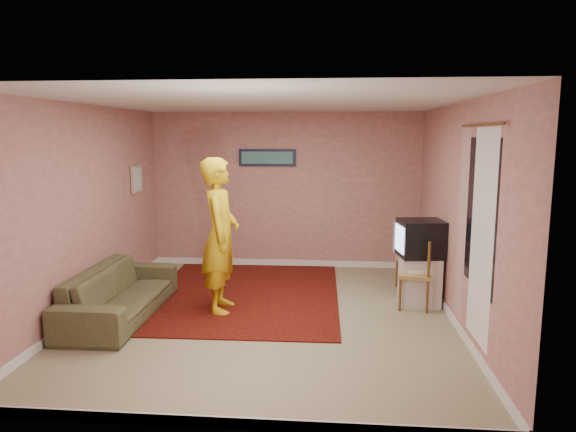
# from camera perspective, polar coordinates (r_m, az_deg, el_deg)

# --- Properties ---
(ground) EXTENTS (5.00, 5.00, 0.00)m
(ground) POSITION_cam_1_polar(r_m,az_deg,el_deg) (6.50, -2.32, -11.02)
(ground) COLOR tan
(ground) RESTS_ON ground
(wall_back) EXTENTS (4.50, 0.02, 2.60)m
(wall_back) POSITION_cam_1_polar(r_m,az_deg,el_deg) (8.64, -0.30, 2.86)
(wall_back) COLOR tan
(wall_back) RESTS_ON ground
(wall_front) EXTENTS (4.50, 0.02, 2.60)m
(wall_front) POSITION_cam_1_polar(r_m,az_deg,el_deg) (3.75, -7.23, -5.31)
(wall_front) COLOR tan
(wall_front) RESTS_ON ground
(wall_left) EXTENTS (0.02, 5.00, 2.60)m
(wall_left) POSITION_cam_1_polar(r_m,az_deg,el_deg) (6.83, -21.46, 0.60)
(wall_left) COLOR tan
(wall_left) RESTS_ON ground
(wall_right) EXTENTS (0.02, 5.00, 2.60)m
(wall_right) POSITION_cam_1_polar(r_m,az_deg,el_deg) (6.30, 18.36, 0.11)
(wall_right) COLOR tan
(wall_right) RESTS_ON ground
(ceiling) EXTENTS (4.50, 5.00, 0.02)m
(ceiling) POSITION_cam_1_polar(r_m,az_deg,el_deg) (6.12, -2.47, 12.52)
(ceiling) COLOR silver
(ceiling) RESTS_ON wall_back
(baseboard_back) EXTENTS (4.50, 0.02, 0.10)m
(baseboard_back) POSITION_cam_1_polar(r_m,az_deg,el_deg) (8.85, -0.30, -5.22)
(baseboard_back) COLOR white
(baseboard_back) RESTS_ON ground
(baseboard_front) EXTENTS (4.50, 0.02, 0.10)m
(baseboard_front) POSITION_cam_1_polar(r_m,az_deg,el_deg) (4.25, -6.84, -21.85)
(baseboard_front) COLOR white
(baseboard_front) RESTS_ON ground
(baseboard_left) EXTENTS (0.02, 5.00, 0.10)m
(baseboard_left) POSITION_cam_1_polar(r_m,az_deg,el_deg) (7.10, -20.80, -9.42)
(baseboard_left) COLOR white
(baseboard_left) RESTS_ON ground
(baseboard_right) EXTENTS (0.02, 5.00, 0.10)m
(baseboard_right) POSITION_cam_1_polar(r_m,az_deg,el_deg) (6.60, 17.73, -10.68)
(baseboard_right) COLOR white
(baseboard_right) RESTS_ON ground
(window) EXTENTS (0.01, 1.10, 1.50)m
(window) POSITION_cam_1_polar(r_m,az_deg,el_deg) (5.42, 20.56, 0.21)
(window) COLOR black
(window) RESTS_ON wall_right
(curtain_sheer) EXTENTS (0.01, 0.75, 2.10)m
(curtain_sheer) POSITION_cam_1_polar(r_m,az_deg,el_deg) (5.30, 20.72, -2.17)
(curtain_sheer) COLOR white
(curtain_sheer) RESTS_ON wall_right
(curtain_floral) EXTENTS (0.01, 0.35, 2.10)m
(curtain_floral) POSITION_cam_1_polar(r_m,az_deg,el_deg) (5.96, 18.78, -0.88)
(curtain_floral) COLOR beige
(curtain_floral) RESTS_ON wall_right
(curtain_rod) EXTENTS (0.02, 1.40, 0.02)m
(curtain_rod) POSITION_cam_1_polar(r_m,az_deg,el_deg) (5.35, 20.62, 9.47)
(curtain_rod) COLOR brown
(curtain_rod) RESTS_ON wall_right
(picture_back) EXTENTS (0.95, 0.04, 0.28)m
(picture_back) POSITION_cam_1_polar(r_m,az_deg,el_deg) (8.60, -2.33, 6.50)
(picture_back) COLOR #121534
(picture_back) RESTS_ON wall_back
(picture_left) EXTENTS (0.04, 0.38, 0.42)m
(picture_left) POSITION_cam_1_polar(r_m,az_deg,el_deg) (8.25, -16.45, 3.95)
(picture_left) COLOR tan
(picture_left) RESTS_ON wall_left
(area_rug) EXTENTS (2.64, 3.28, 0.02)m
(area_rug) POSITION_cam_1_polar(r_m,az_deg,el_deg) (7.31, -4.82, -8.68)
(area_rug) COLOR black
(area_rug) RESTS_ON ground
(tv_cabinet) EXTENTS (0.51, 0.46, 0.65)m
(tv_cabinet) POSITION_cam_1_polar(r_m,az_deg,el_deg) (7.05, 14.39, -6.93)
(tv_cabinet) COLOR silver
(tv_cabinet) RESTS_ON ground
(crt_tv) EXTENTS (0.62, 0.57, 0.48)m
(crt_tv) POSITION_cam_1_polar(r_m,az_deg,el_deg) (6.92, 14.53, -2.43)
(crt_tv) COLOR black
(crt_tv) RESTS_ON tv_cabinet
(chair_a) EXTENTS (0.45, 0.43, 0.47)m
(chair_a) POSITION_cam_1_polar(r_m,az_deg,el_deg) (7.84, 13.34, -3.77)
(chair_a) COLOR tan
(chair_a) RESTS_ON ground
(dvd_player) EXTENTS (0.40, 0.33, 0.06)m
(dvd_player) POSITION_cam_1_polar(r_m,az_deg,el_deg) (7.85, 13.33, -4.17)
(dvd_player) COLOR #B3B4B9
(dvd_player) RESTS_ON chair_a
(blue_throw) EXTENTS (0.44, 0.06, 0.46)m
(blue_throw) POSITION_cam_1_polar(r_m,az_deg,el_deg) (7.99, 13.19, -2.29)
(blue_throw) COLOR #8DB2E7
(blue_throw) RESTS_ON chair_a
(chair_b) EXTENTS (0.46, 0.47, 0.50)m
(chair_b) POSITION_cam_1_polar(r_m,az_deg,el_deg) (6.82, 13.90, -5.38)
(chair_b) COLOR tan
(chair_b) RESTS_ON ground
(game_console) EXTENTS (0.22, 0.17, 0.04)m
(game_console) POSITION_cam_1_polar(r_m,az_deg,el_deg) (6.84, 13.88, -5.94)
(game_console) COLOR white
(game_console) RESTS_ON chair_b
(sofa) EXTENTS (0.83, 2.09, 0.61)m
(sofa) POSITION_cam_1_polar(r_m,az_deg,el_deg) (6.70, -18.13, -8.09)
(sofa) COLOR brown
(sofa) RESTS_ON ground
(person) EXTENTS (0.52, 0.74, 1.95)m
(person) POSITION_cam_1_polar(r_m,az_deg,el_deg) (6.49, -7.52, -2.15)
(person) COLOR gold
(person) RESTS_ON ground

